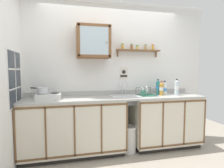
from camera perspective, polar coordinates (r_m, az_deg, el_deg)
The scene contains 20 objects.
floor at distance 2.96m, azimuth 3.71°, elevation -23.67°, with size 6.07×6.07×0.00m, color #9E9384.
back_wall at distance 3.35m, azimuth 0.08°, elevation 3.32°, with size 3.67×0.07×2.64m.
lower_cabinet_run at distance 3.09m, azimuth -11.86°, elevation -13.29°, with size 1.63×0.60×0.91m.
lower_cabinet_run_right at distance 3.51m, azimuth 16.30°, elevation -11.19°, with size 1.23×0.60×0.91m.
countertop at distance 3.08m, azimuth 1.43°, elevation -4.34°, with size 3.03×0.62×0.03m, color #B2B2AD.
backsplash at distance 3.34m, azimuth 0.21°, elevation -2.68°, with size 3.03×0.02×0.08m, color #B2B2AD.
sink at distance 3.16m, azimuth 3.97°, elevation -4.31°, with size 0.50×0.46×0.41m.
hot_plate_stove at distance 3.01m, azimuth -19.33°, elevation -3.66°, with size 0.37×0.30×0.09m.
saucepan at distance 3.03m, azimuth -21.07°, elevation -1.80°, with size 0.30×0.25×0.09m.
bottle_juice_amber_0 at distance 3.36m, azimuth 15.34°, elevation -1.43°, with size 0.07×0.07×0.26m.
bottle_water_clear_1 at distance 3.45m, azimuth 19.73°, elevation -1.06°, with size 0.07×0.07×0.30m.
bottle_opaque_white_2 at distance 3.47m, azimuth 16.28°, elevation -1.37°, with size 0.08×0.08×0.26m.
bottle_detergent_teal_3 at distance 3.45m, azimuth 14.29°, elevation -1.03°, with size 0.08×0.08×0.29m.
dish_rack at distance 3.28m, azimuth 10.55°, elevation -3.05°, with size 0.32×0.27×0.17m.
mug at distance 3.18m, azimuth 9.81°, elevation -2.86°, with size 0.12×0.08×0.11m.
wall_cabinet at distance 3.14m, azimuth -5.94°, elevation 13.05°, with size 0.56×0.35×0.54m.
spice_shelf at distance 3.42m, azimuth 8.31°, elevation 10.64°, with size 0.82×0.14×0.23m.
warning_sign at distance 3.38m, azimuth 3.72°, elevation 3.34°, with size 0.16×0.01×0.22m.
window at distance 2.90m, azimuth -28.45°, elevation 1.47°, with size 0.03×0.60×0.81m.
trash_bin at distance 3.22m, azimuth 5.54°, elevation -16.85°, with size 0.25×0.25×0.44m.
Camera 1 is at (-0.76, -2.50, 1.40)m, focal length 28.93 mm.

